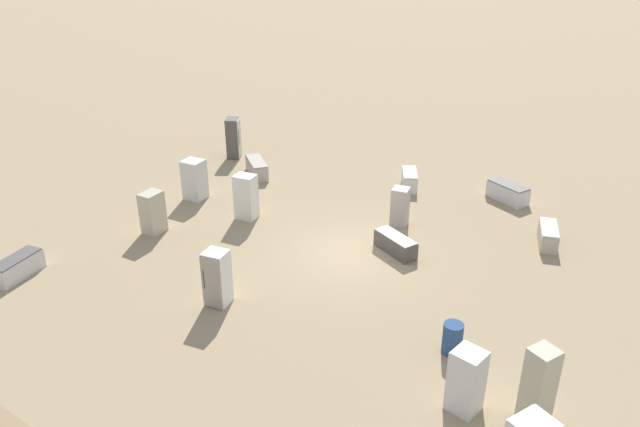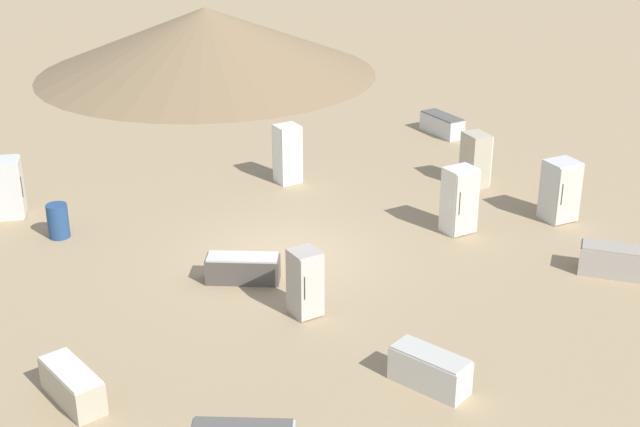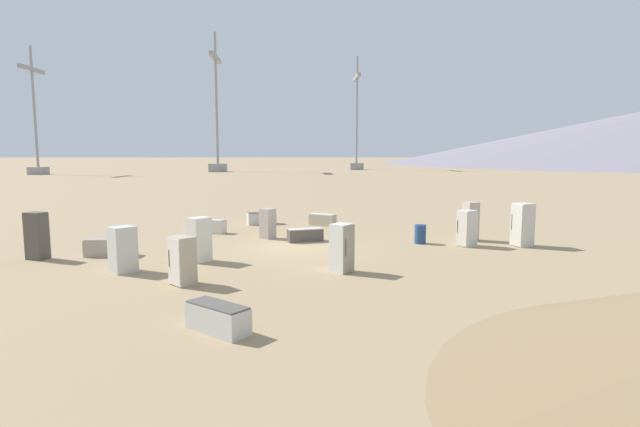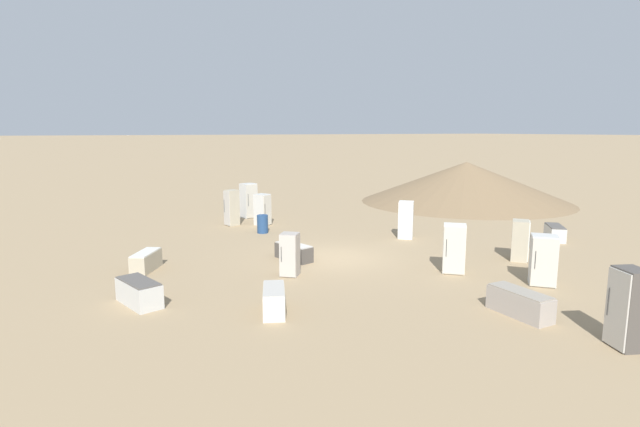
{
  "view_description": "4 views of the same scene",
  "coord_description": "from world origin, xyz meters",
  "views": [
    {
      "loc": [
        6.43,
        17.15,
        10.38
      ],
      "look_at": [
        1.18,
        0.42,
        1.82
      ],
      "focal_mm": 35.0,
      "sensor_mm": 36.0,
      "label": 1
    },
    {
      "loc": [
        -17.86,
        -6.86,
        9.35
      ],
      "look_at": [
        -0.84,
        -1.16,
        1.63
      ],
      "focal_mm": 50.0,
      "sensor_mm": 36.0,
      "label": 2
    },
    {
      "loc": [
        21.73,
        0.26,
        4.13
      ],
      "look_at": [
        0.9,
        1.07,
        1.61
      ],
      "focal_mm": 28.0,
      "sensor_mm": 36.0,
      "label": 3
    },
    {
      "loc": [
        -8.96,
        -16.43,
        4.89
      ],
      "look_at": [
        -1.06,
        -0.95,
        1.97
      ],
      "focal_mm": 28.0,
      "sensor_mm": 36.0,
      "label": 4
    }
  ],
  "objects": [
    {
      "name": "discarded_fridge_0",
      "position": [
        -2.42,
        -1.37,
        0.73
      ],
      "size": [
        0.83,
        0.84,
        1.46
      ],
      "rotation": [
        0.0,
        0.0,
        2.45
      ],
      "color": "#A89E93",
      "rests_on": "ground_plane"
    },
    {
      "name": "discarded_fridge_4",
      "position": [
        -4.21,
        -4.39,
        0.35
      ],
      "size": [
        1.08,
        1.58,
        0.7
      ],
      "rotation": [
        0.0,
        0.0,
        5.91
      ],
      "color": "beige",
      "rests_on": "ground_plane"
    },
    {
      "name": "discarded_fridge_1",
      "position": [
        1.53,
        -7.56,
        0.34
      ],
      "size": [
        0.64,
        1.78,
        0.69
      ],
      "rotation": [
        0.0,
        0.0,
        3.15
      ],
      "color": "#A89E93",
      "rests_on": "ground_plane"
    },
    {
      "name": "discarded_fridge_13",
      "position": [
        -0.01,
        7.67,
        0.81
      ],
      "size": [
        0.89,
        0.91,
        1.62
      ],
      "rotation": [
        0.0,
        0.0,
        3.66
      ],
      "color": "silver",
      "rests_on": "ground_plane"
    },
    {
      "name": "power_pylon_2",
      "position": [
        -78.83,
        -51.4,
        7.67
      ],
      "size": [
        8.63,
        2.96,
        24.66
      ],
      "color": "gray",
      "rests_on": "ground_plane"
    },
    {
      "name": "discarded_fridge_11",
      "position": [
        -6.68,
        1.51,
        0.33
      ],
      "size": [
        1.28,
        1.6,
        0.67
      ],
      "rotation": [
        0.0,
        0.0,
        5.73
      ],
      "color": "#B2A88E",
      "rests_on": "ground_plane"
    },
    {
      "name": "ground_plane",
      "position": [
        0.0,
        0.0,
        0.0
      ],
      "size": [
        1000.0,
        1000.0,
        0.0
      ],
      "primitive_type": "plane",
      "color": "#9E8460"
    },
    {
      "name": "power_pylon_0",
      "position": [
        -105.73,
        14.5,
        8.75
      ],
      "size": [
        9.85,
        3.38,
        28.14
      ],
      "color": "gray",
      "rests_on": "ground_plane"
    },
    {
      "name": "discarded_fridge_10",
      "position": [
        6.16,
        -3.48,
        0.77
      ],
      "size": [
        0.97,
        0.96,
        1.54
      ],
      "rotation": [
        0.0,
        0.0,
        3.88
      ],
      "color": "#B2A88E",
      "rests_on": "ground_plane"
    },
    {
      "name": "discarded_fridge_2",
      "position": [
        10.44,
        -1.68,
        0.33
      ],
      "size": [
        1.53,
        1.66,
        0.66
      ],
      "rotation": [
        0.0,
        0.0,
        5.58
      ],
      "color": "silver",
      "rests_on": "ground_plane"
    },
    {
      "name": "discarded_fridge_6",
      "position": [
        -7.37,
        -2.05,
        0.35
      ],
      "size": [
        1.13,
        1.78,
        0.71
      ],
      "rotation": [
        0.0,
        0.0,
        3.43
      ],
      "color": "silver",
      "rests_on": "ground_plane"
    },
    {
      "name": "discarded_fridge_3",
      "position": [
        -1.46,
        0.46,
        0.31
      ],
      "size": [
        0.99,
        1.74,
        0.62
      ],
      "rotation": [
        0.0,
        0.0,
        3.42
      ],
      "color": "#4C4742",
      "rests_on": "ground_plane"
    },
    {
      "name": "discarded_fridge_5",
      "position": [
        -1.45,
        8.33,
        0.92
      ],
      "size": [
        0.75,
        0.69,
        1.84
      ],
      "rotation": [
        0.0,
        0.0,
        1.83
      ],
      "color": "#B2A88E",
      "rests_on": "ground_plane"
    },
    {
      "name": "discarded_fridge_7",
      "position": [
        0.09,
        10.14,
        0.96
      ],
      "size": [
        0.93,
        0.88,
        1.93
      ],
      "rotation": [
        0.0,
        0.0,
        3.41
      ],
      "color": "silver",
      "rests_on": "ground_plane"
    },
    {
      "name": "rusty_barrel",
      "position": [
        -0.73,
        5.75,
        0.44
      ],
      "size": [
        0.52,
        0.52,
        0.87
      ],
      "color": "navy",
      "rests_on": "ground_plane"
    },
    {
      "name": "discarded_fridge_14",
      "position": [
        2.06,
        -10.07,
        0.93
      ],
      "size": [
        0.8,
        0.88,
        1.85
      ],
      "rotation": [
        0.0,
        0.0,
        1.21
      ],
      "color": "#4C4742",
      "rests_on": "ground_plane"
    },
    {
      "name": "discarded_fridge_9",
      "position": [
        2.76,
        -3.64,
        0.85
      ],
      "size": [
        0.97,
        0.96,
        1.71
      ],
      "rotation": [
        0.0,
        0.0,
        2.42
      ],
      "color": "silver",
      "rests_on": "ground_plane"
    },
    {
      "name": "discarded_fridge_8",
      "position": [
        4.36,
        -5.97,
        0.8
      ],
      "size": [
        1.07,
        1.07,
        1.61
      ],
      "rotation": [
        0.0,
        0.0,
        2.35
      ],
      "color": "silver",
      "rests_on": "ground_plane"
    },
    {
      "name": "discarded_fridge_12",
      "position": [
        4.68,
        1.68,
        0.85
      ],
      "size": [
        0.9,
        0.91,
        1.7
      ],
      "rotation": [
        0.0,
        0.0,
        5.57
      ],
      "color": "white",
      "rests_on": "ground_plane"
    },
    {
      "name": "power_pylon_1",
      "position": [
        -92.28,
        -18.45,
        9.53
      ],
      "size": [
        10.73,
        3.68,
        30.64
      ],
      "color": "gray",
      "rests_on": "ground_plane"
    }
  ]
}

